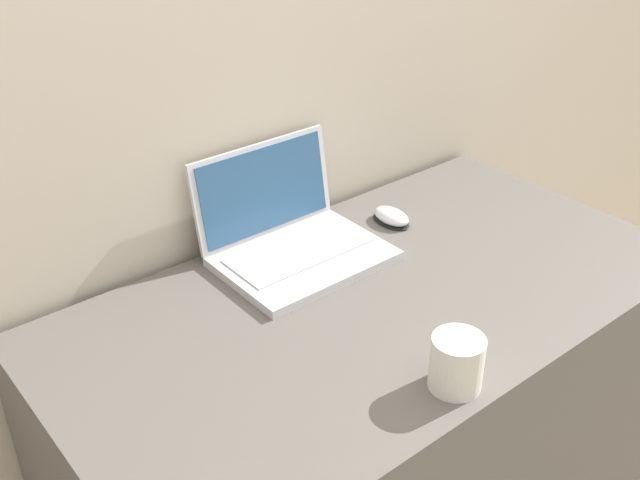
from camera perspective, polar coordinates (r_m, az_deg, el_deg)
The scene contains 5 objects.
wall_back at distance 1.60m, azimuth -4.97°, elevation 16.87°, with size 7.00×0.04×2.50m.
desk at distance 1.76m, azimuth 3.87°, elevation -14.46°, with size 1.33×0.70×0.76m.
laptop at distance 1.62m, azimuth -2.25°, elevation 0.34°, with size 0.35×0.29×0.22m.
drink_cup at distance 1.28m, azimuth 10.37°, elevation -9.12°, with size 0.09×0.09×0.10m.
computer_mouse at distance 1.77m, azimuth 5.45°, elevation 1.76°, with size 0.06×0.10×0.03m.
Camera 1 is at (-0.88, -0.54, 1.62)m, focal length 42.00 mm.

